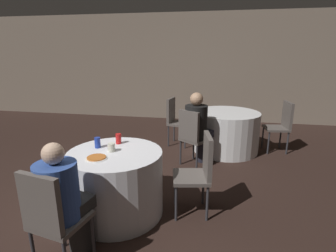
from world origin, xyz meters
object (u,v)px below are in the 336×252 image
Objects in this scene: chair_far_east at (282,122)px; chair_far_west at (175,117)px; person_blue_shirt at (66,202)px; soda_can_blue at (98,143)px; soda_can_red at (118,139)px; chair_near_east at (200,168)px; chair_near_south at (51,214)px; person_black_shirt at (198,128)px; table_near at (116,183)px; chair_far_southwest at (192,133)px; table_far at (226,131)px; pizza_plate_near at (96,158)px.

chair_far_east and chair_far_west have the same top height.
chair_far_west is at bearing 93.43° from person_blue_shirt.
person_blue_shirt reaches higher than soda_can_blue.
chair_near_east is at bearing -5.88° from soda_can_red.
person_black_shirt is at bearing 79.48° from chair_near_south.
chair_near_south is at bearing 2.14° from chair_far_west.
person_black_shirt is 1.82m from soda_can_blue.
chair_far_west reaches higher than table_near.
chair_near_south is at bearing -100.89° from table_near.
chair_near_east is 1.28m from chair_far_southwest.
table_far is at bearing 90.00° from chair_far_southwest.
chair_near_south is 2.53m from chair_far_southwest.
chair_far_east is 3.57m from pizza_plate_near.
soda_can_red is at bearing 83.07° from pizza_plate_near.
person_blue_shirt reaches higher than table_far.
chair_near_south is 7.69× the size of soda_can_red.
person_blue_shirt reaches higher than soda_can_red.
person_black_shirt reaches higher than chair_near_south.
person_blue_shirt is at bearing -94.88° from soda_can_red.
soda_can_blue is (-0.18, -0.18, 0.00)m from soda_can_red.
chair_near_east is (0.92, 0.17, 0.19)m from table_near.
chair_far_west is 2.43m from soda_can_blue.
table_far is 3.37m from person_blue_shirt.
person_blue_shirt reaches higher than chair_far_southwest.
pizza_plate_near is at bearing 129.17° from chair_far_east.
person_black_shirt is (-0.47, -0.71, 0.25)m from table_far.
chair_far_southwest is at bearing 56.51° from soda_can_red.
chair_near_east and chair_far_west have the same top height.
chair_near_south and chair_far_east have the same top height.
table_far is at bearing 90.00° from chair_far_east.
pizza_plate_near is at bearing -83.09° from chair_far_southwest.
person_blue_shirt is at bearing -77.68° from chair_far_southwest.
person_black_shirt is (0.53, -0.89, 0.06)m from chair_far_west.
table_far is 2.70m from soda_can_blue.
chair_near_east reaches higher than pizza_plate_near.
chair_far_southwest is 0.17m from person_black_shirt.
person_black_shirt is at bearing 63.01° from table_near.
person_black_shirt is at bearing 56.49° from soda_can_red.
person_black_shirt reaches higher than person_blue_shirt.
chair_far_east is 1.00× the size of chair_far_west.
pizza_plate_near is (-2.39, -2.64, 0.19)m from chair_far_east.
chair_far_southwest is at bearing -1.26° from chair_near_east.
table_near is 2.48m from chair_far_west.
table_near is at bearing -82.68° from chair_far_southwest.
soda_can_red is (-0.98, 0.10, 0.25)m from chair_near_east.
table_near is at bearing 60.42° from pizza_plate_near.
chair_far_east is at bearing 42.89° from soda_can_blue.
pizza_plate_near is (-0.83, -1.64, 0.19)m from chair_far_southwest.
table_far is 1.28× the size of chair_near_south.
pizza_plate_near is (0.06, 0.72, 0.19)m from chair_near_south.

